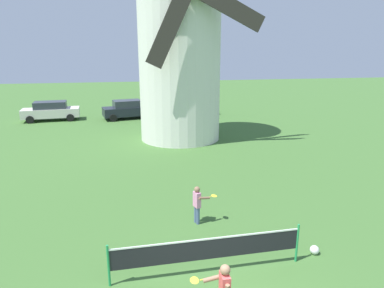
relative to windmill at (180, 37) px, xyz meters
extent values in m
cylinder|color=silver|center=(0.00, 0.02, -1.57)|extent=(5.02, 5.02, 9.57)
cylinder|color=#238E4C|center=(-4.16, -13.96, -5.80)|extent=(0.06, 0.06, 1.10)
cylinder|color=#238E4C|center=(0.74, -13.96, -5.80)|extent=(0.06, 0.06, 1.10)
cube|color=black|center=(-1.71, -13.96, -5.68)|extent=(4.86, 0.01, 0.55)
cube|color=white|center=(-1.71, -13.96, -5.38)|extent=(4.86, 0.02, 0.04)
cube|color=#DB4C4C|center=(-1.82, -15.69, -5.43)|extent=(0.18, 0.32, 0.57)
sphere|color=#89664C|center=(-1.82, -15.69, -5.04)|extent=(0.21, 0.21, 0.21)
cylinder|color=#89664C|center=(-2.00, -15.51, -5.34)|extent=(0.44, 0.11, 0.16)
cylinder|color=yellow|center=(-2.17, -15.50, -5.34)|extent=(0.22, 0.03, 0.04)
ellipsoid|color=yellow|center=(-2.39, -15.49, -5.34)|extent=(0.19, 0.25, 0.03)
cylinder|color=slate|center=(-1.44, -11.27, -6.06)|extent=(0.12, 0.12, 0.58)
cylinder|color=slate|center=(-1.40, -11.41, -6.06)|extent=(0.12, 0.12, 0.58)
cube|color=pink|center=(-1.42, -11.34, -5.51)|extent=(0.23, 0.32, 0.52)
sphere|color=#89664C|center=(-1.42, -11.34, -5.16)|extent=(0.19, 0.19, 0.19)
cylinder|color=#89664C|center=(-1.47, -11.16, -5.53)|extent=(0.08, 0.08, 0.39)
cylinder|color=#89664C|center=(-1.20, -11.45, -5.44)|extent=(0.40, 0.19, 0.15)
cylinder|color=yellow|center=(-1.05, -11.40, -5.44)|extent=(0.22, 0.09, 0.04)
ellipsoid|color=yellow|center=(-0.84, -11.34, -5.44)|extent=(0.24, 0.28, 0.03)
sphere|color=silver|center=(1.42, -13.75, -6.23)|extent=(0.25, 0.25, 0.25)
cube|color=silver|center=(-9.35, 7.99, -5.70)|extent=(4.53, 2.04, 0.70)
cube|color=#2D333D|center=(-9.35, 7.99, -5.07)|extent=(2.58, 1.68, 0.56)
cylinder|color=black|center=(-7.92, 8.95, -6.05)|extent=(0.61, 0.23, 0.60)
cylinder|color=black|center=(-7.79, 7.26, -6.05)|extent=(0.61, 0.23, 0.60)
cylinder|color=black|center=(-10.91, 8.72, -6.05)|extent=(0.61, 0.23, 0.60)
cylinder|color=black|center=(-10.78, 7.03, -6.05)|extent=(0.61, 0.23, 0.60)
cube|color=#1E232D|center=(-3.21, 7.49, -5.70)|extent=(4.22, 2.39, 0.70)
cube|color=#2D333D|center=(-3.21, 7.49, -5.07)|extent=(2.46, 1.87, 0.56)
cylinder|color=black|center=(-2.03, 8.57, -6.05)|extent=(0.62, 0.29, 0.60)
cylinder|color=black|center=(-1.72, 6.90, -6.05)|extent=(0.62, 0.29, 0.60)
cylinder|color=black|center=(-4.69, 8.09, -6.05)|extent=(0.62, 0.29, 0.60)
cylinder|color=black|center=(-4.39, 6.41, -6.05)|extent=(0.62, 0.29, 0.60)
cube|color=#334C99|center=(2.59, 8.23, -5.70)|extent=(4.02, 2.23, 0.70)
cube|color=#2D333D|center=(2.59, 8.23, -5.07)|extent=(2.33, 1.79, 0.56)
cylinder|color=black|center=(3.75, 9.25, -6.05)|extent=(0.62, 0.26, 0.60)
cylinder|color=black|center=(3.99, 7.57, -6.05)|extent=(0.62, 0.26, 0.60)
cylinder|color=black|center=(1.18, 8.88, -6.05)|extent=(0.62, 0.26, 0.60)
cylinder|color=black|center=(1.42, 7.20, -6.05)|extent=(0.62, 0.26, 0.60)
camera|label=1|loc=(-3.64, -21.26, -0.87)|focal=31.81mm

